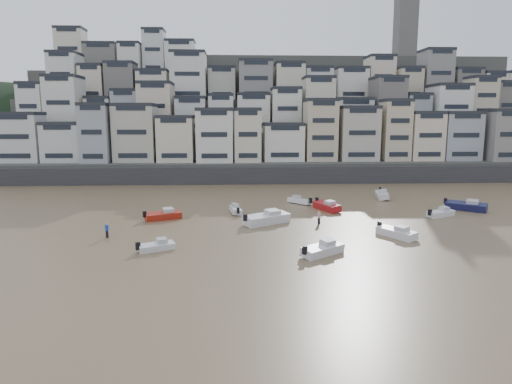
{
  "coord_description": "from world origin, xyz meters",
  "views": [
    {
      "loc": [
        0.66,
        -28.72,
        13.75
      ],
      "look_at": [
        3.38,
        30.0,
        4.0
      ],
      "focal_mm": 32.0,
      "sensor_mm": 36.0,
      "label": 1
    }
  ],
  "objects_px": {
    "boat_b": "(396,231)",
    "boat_g": "(466,205)",
    "boat_i": "(382,194)",
    "boat_e": "(327,205)",
    "boat_k": "(163,214)",
    "boat_h": "(300,200)",
    "person_pink": "(319,217)",
    "boat_c": "(267,217)",
    "boat_j": "(157,245)",
    "person_blue": "(107,230)",
    "boat_f": "(236,209)",
    "boat_d": "(441,212)",
    "boat_a": "(323,248)"
  },
  "relations": [
    {
      "from": "boat_b",
      "to": "person_pink",
      "type": "relative_size",
      "value": 3.09
    },
    {
      "from": "boat_b",
      "to": "boat_g",
      "type": "distance_m",
      "value": 21.33
    },
    {
      "from": "boat_e",
      "to": "person_pink",
      "type": "height_order",
      "value": "person_pink"
    },
    {
      "from": "boat_f",
      "to": "boat_j",
      "type": "xyz_separation_m",
      "value": [
        -8.24,
        -18.31,
        -0.06
      ]
    },
    {
      "from": "boat_e",
      "to": "boat_i",
      "type": "xyz_separation_m",
      "value": [
        11.33,
        9.27,
        0.01
      ]
    },
    {
      "from": "person_blue",
      "to": "boat_g",
      "type": "bearing_deg",
      "value": 15.08
    },
    {
      "from": "boat_j",
      "to": "person_pink",
      "type": "relative_size",
      "value": 2.34
    },
    {
      "from": "boat_a",
      "to": "boat_b",
      "type": "xyz_separation_m",
      "value": [
        9.81,
        6.45,
        0.0
      ]
    },
    {
      "from": "boat_k",
      "to": "person_pink",
      "type": "relative_size",
      "value": 3.05
    },
    {
      "from": "boat_a",
      "to": "boat_c",
      "type": "relative_size",
      "value": 0.77
    },
    {
      "from": "boat_j",
      "to": "boat_a",
      "type": "bearing_deg",
      "value": -34.32
    },
    {
      "from": "boat_h",
      "to": "boat_k",
      "type": "xyz_separation_m",
      "value": [
        -20.03,
        -10.45,
        0.11
      ]
    },
    {
      "from": "boat_a",
      "to": "boat_e",
      "type": "xyz_separation_m",
      "value": [
        4.86,
        22.09,
        0.06
      ]
    },
    {
      "from": "boat_d",
      "to": "boat_b",
      "type": "bearing_deg",
      "value": -161.03
    },
    {
      "from": "boat_a",
      "to": "boat_c",
      "type": "distance_m",
      "value": 14.45
    },
    {
      "from": "boat_f",
      "to": "person_blue",
      "type": "height_order",
      "value": "person_blue"
    },
    {
      "from": "boat_b",
      "to": "boat_d",
      "type": "height_order",
      "value": "boat_b"
    },
    {
      "from": "person_blue",
      "to": "boat_j",
      "type": "bearing_deg",
      "value": -39.77
    },
    {
      "from": "boat_h",
      "to": "person_pink",
      "type": "height_order",
      "value": "person_pink"
    },
    {
      "from": "boat_b",
      "to": "boat_g",
      "type": "relative_size",
      "value": 0.87
    },
    {
      "from": "boat_h",
      "to": "boat_j",
      "type": "xyz_separation_m",
      "value": [
        -18.48,
        -25.04,
        -0.06
      ]
    },
    {
      "from": "boat_i",
      "to": "person_blue",
      "type": "distance_m",
      "value": 46.15
    },
    {
      "from": "boat_k",
      "to": "boat_d",
      "type": "bearing_deg",
      "value": -25.37
    },
    {
      "from": "boat_b",
      "to": "person_blue",
      "type": "bearing_deg",
      "value": -123.37
    },
    {
      "from": "boat_f",
      "to": "boat_k",
      "type": "distance_m",
      "value": 10.48
    },
    {
      "from": "boat_f",
      "to": "boat_k",
      "type": "height_order",
      "value": "boat_k"
    },
    {
      "from": "boat_h",
      "to": "boat_i",
      "type": "bearing_deg",
      "value": -118.47
    },
    {
      "from": "boat_h",
      "to": "boat_j",
      "type": "relative_size",
      "value": 1.11
    },
    {
      "from": "boat_i",
      "to": "boat_d",
      "type": "bearing_deg",
      "value": 24.88
    },
    {
      "from": "boat_e",
      "to": "boat_i",
      "type": "relative_size",
      "value": 0.98
    },
    {
      "from": "boat_a",
      "to": "person_blue",
      "type": "relative_size",
      "value": 3.09
    },
    {
      "from": "boat_i",
      "to": "boat_f",
      "type": "bearing_deg",
      "value": -55.69
    },
    {
      "from": "boat_a",
      "to": "boat_d",
      "type": "xyz_separation_m",
      "value": [
        19.78,
        16.85,
        -0.08
      ]
    },
    {
      "from": "boat_b",
      "to": "boat_i",
      "type": "relative_size",
      "value": 0.91
    },
    {
      "from": "boat_c",
      "to": "boat_j",
      "type": "distance_m",
      "value": 16.7
    },
    {
      "from": "boat_a",
      "to": "boat_b",
      "type": "distance_m",
      "value": 11.74
    },
    {
      "from": "boat_a",
      "to": "boat_h",
      "type": "distance_m",
      "value": 27.4
    },
    {
      "from": "boat_g",
      "to": "person_pink",
      "type": "xyz_separation_m",
      "value": [
        -23.38,
        -7.65,
        0.02
      ]
    },
    {
      "from": "boat_i",
      "to": "boat_b",
      "type": "bearing_deg",
      "value": -3.39
    },
    {
      "from": "boat_c",
      "to": "boat_h",
      "type": "distance_m",
      "value": 15.04
    },
    {
      "from": "boat_e",
      "to": "boat_k",
      "type": "bearing_deg",
      "value": -99.0
    },
    {
      "from": "boat_c",
      "to": "boat_k",
      "type": "bearing_deg",
      "value": 134.73
    },
    {
      "from": "boat_d",
      "to": "boat_j",
      "type": "distance_m",
      "value": 39.48
    },
    {
      "from": "boat_b",
      "to": "boat_i",
      "type": "height_order",
      "value": "boat_i"
    },
    {
      "from": "boat_e",
      "to": "boat_k",
      "type": "distance_m",
      "value": 23.91
    },
    {
      "from": "boat_i",
      "to": "person_blue",
      "type": "height_order",
      "value": "person_blue"
    },
    {
      "from": "boat_d",
      "to": "person_pink",
      "type": "relative_size",
      "value": 2.75
    },
    {
      "from": "person_blue",
      "to": "boat_i",
      "type": "bearing_deg",
      "value": 30.75
    },
    {
      "from": "boat_h",
      "to": "boat_j",
      "type": "height_order",
      "value": "boat_h"
    },
    {
      "from": "boat_d",
      "to": "boat_j",
      "type": "height_order",
      "value": "boat_d"
    }
  ]
}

